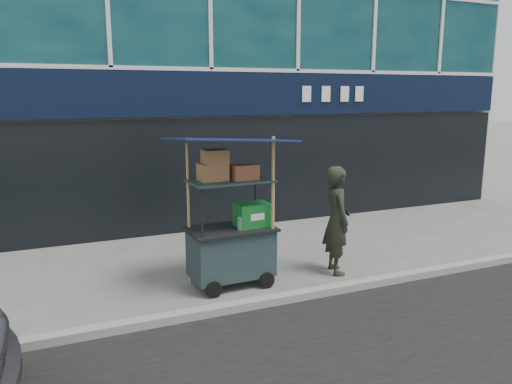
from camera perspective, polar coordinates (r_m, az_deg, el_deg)
name	(u,v)px	position (r m, az deg, el deg)	size (l,w,h in m)	color
ground	(297,294)	(7.58, 4.67, -11.50)	(80.00, 80.00, 0.00)	#64635F
curb	(303,295)	(7.39, 5.41, -11.62)	(80.00, 0.18, 0.12)	gray
vendor_cart	(232,233)	(7.65, -2.76, -4.71)	(1.79, 1.30, 2.35)	black
vendor_man	(337,220)	(8.25, 9.23, -3.18)	(0.65, 0.43, 1.78)	black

